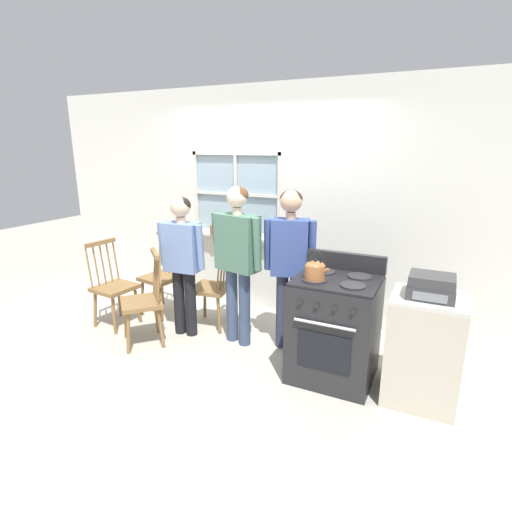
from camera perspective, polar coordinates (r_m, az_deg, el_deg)
ground_plane at (r=4.07m, az=-6.34°, el=-14.28°), size 16.00×16.00×0.00m
wall_back at (r=4.81m, az=2.31°, el=7.46°), size 6.40×0.16×2.70m
chair_by_window at (r=4.31m, az=-15.77°, el=-6.38°), size 0.58×0.58×0.98m
chair_near_wall at (r=5.04m, az=-13.31°, el=-3.00°), size 0.48×0.47×0.98m
chair_center_cluster at (r=4.57m, az=-6.19°, el=-4.61°), size 0.46×0.48×0.98m
chair_near_stove at (r=4.85m, az=-19.69°, el=-4.25°), size 0.45×0.46×0.98m
person_elderly_left at (r=4.27m, az=-10.46°, el=0.27°), size 0.53×0.24×1.51m
person_teen_center at (r=3.99m, az=-2.66°, el=0.75°), size 0.61×0.30×1.64m
person_adult_right at (r=3.91m, az=4.85°, el=0.11°), size 0.52×0.29×1.62m
stove at (r=3.63m, az=11.16°, el=-9.98°), size 0.71×0.68×1.08m
kettle at (r=3.35m, az=8.43°, el=-1.90°), size 0.21×0.17×0.25m
potted_plant at (r=5.13m, az=-5.82°, el=4.36°), size 0.14×0.14×0.33m
side_counter at (r=3.52m, az=22.82°, el=-12.20°), size 0.55×0.50×0.90m
stereo at (r=3.30m, az=23.76°, el=-4.02°), size 0.34×0.29×0.18m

